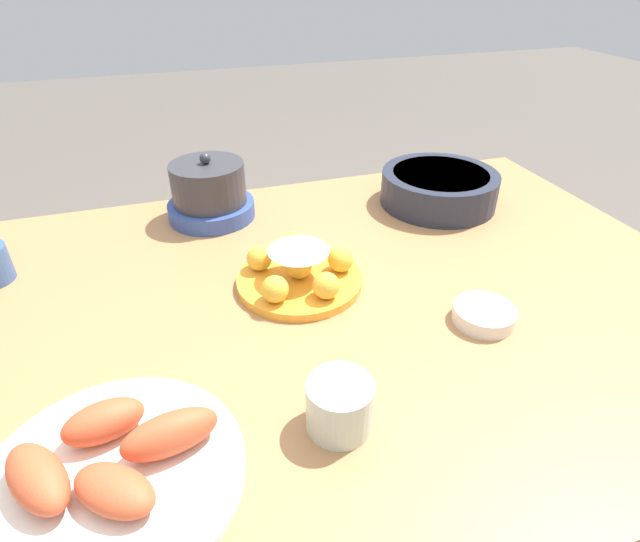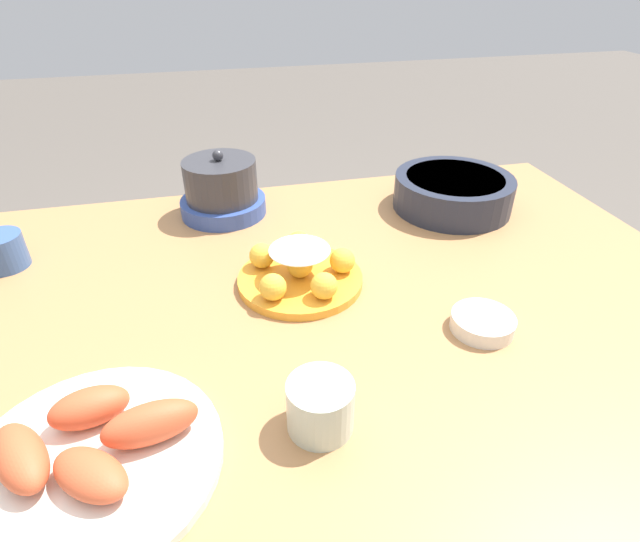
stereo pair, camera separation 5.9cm
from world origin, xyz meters
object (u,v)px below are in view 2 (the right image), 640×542
object	(u,v)px
sauce_bowl	(483,322)
cup_far	(2,251)
cup_near	(320,406)
warming_pot	(222,190)
serving_bowl	(453,191)
seafood_platter	(91,452)
dining_table	(339,336)
cake_plate	(300,271)

from	to	relation	value
sauce_bowl	cup_far	xyz separation A→B (m)	(-0.80, 0.38, 0.02)
cup_near	warming_pot	distance (m)	0.65
sauce_bowl	warming_pot	xyz separation A→B (m)	(-0.37, 0.52, 0.04)
sauce_bowl	serving_bowl	bearing A→B (deg)	70.41
serving_bowl	seafood_platter	distance (m)	0.91
dining_table	cup_near	distance (m)	0.31
warming_pot	seafood_platter	bearing A→B (deg)	-107.38
dining_table	serving_bowl	size ratio (longest dim) A/B	5.12
sauce_bowl	seafood_platter	distance (m)	0.58
dining_table	cake_plate	xyz separation A→B (m)	(-0.06, 0.06, 0.12)
serving_bowl	warming_pot	xyz separation A→B (m)	(-0.52, 0.09, 0.02)
seafood_platter	cup_far	distance (m)	0.55
cup_near	serving_bowl	bearing A→B (deg)	50.90
seafood_platter	serving_bowl	bearing A→B (deg)	36.96
cake_plate	cup_near	bearing A→B (deg)	-96.92
seafood_platter	sauce_bowl	bearing A→B (deg)	11.82
dining_table	sauce_bowl	size ratio (longest dim) A/B	13.72
cake_plate	sauce_bowl	xyz separation A→B (m)	(0.26, -0.20, -0.01)
sauce_bowl	cup_near	bearing A→B (deg)	-156.81
cake_plate	cup_far	bearing A→B (deg)	160.78
cake_plate	cup_far	world-z (taller)	cake_plate
sauce_bowl	seafood_platter	xyz separation A→B (m)	(-0.57, -0.12, 0.01)
cake_plate	sauce_bowl	distance (m)	0.32
cake_plate	warming_pot	bearing A→B (deg)	109.46
cup_far	warming_pot	size ratio (longest dim) A/B	0.43
cup_near	warming_pot	bearing A→B (deg)	96.60
serving_bowl	warming_pot	distance (m)	0.53
dining_table	cup_near	xyz separation A→B (m)	(-0.10, -0.27, 0.13)
cake_plate	cup_far	size ratio (longest dim) A/B	2.73
serving_bowl	seafood_platter	bearing A→B (deg)	-143.04
cup_near	cup_far	xyz separation A→B (m)	(-0.50, 0.51, -0.00)
serving_bowl	cup_far	world-z (taller)	serving_bowl
cake_plate	cup_near	xyz separation A→B (m)	(-0.04, -0.32, 0.01)
serving_bowl	seafood_platter	world-z (taller)	serving_bowl
cake_plate	cup_near	distance (m)	0.33
cup_far	dining_table	bearing A→B (deg)	-22.22
cake_plate	cup_near	world-z (taller)	cake_plate
cup_near	cake_plate	bearing A→B (deg)	83.08
cake_plate	cup_near	size ratio (longest dim) A/B	2.65
seafood_platter	warming_pot	bearing A→B (deg)	72.62
cake_plate	warming_pot	distance (m)	0.34
dining_table	serving_bowl	bearing A→B (deg)	39.30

